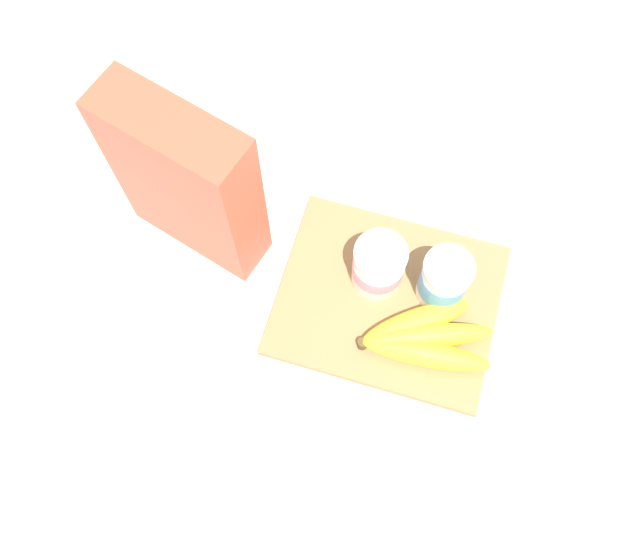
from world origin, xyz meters
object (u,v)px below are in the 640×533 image
(cereal_box, at_px, (188,183))
(yogurt_cup_back, at_px, (445,280))
(cutting_board, at_px, (389,300))
(yogurt_cup_front, at_px, (379,266))
(banana_bunch, at_px, (424,338))

(cereal_box, bearing_deg, yogurt_cup_back, -164.51)
(cutting_board, distance_m, yogurt_cup_back, 0.09)
(yogurt_cup_front, bearing_deg, banana_bunch, -41.22)
(cutting_board, relative_size, cereal_box, 1.07)
(cutting_board, height_order, yogurt_cup_front, yogurt_cup_front)
(cutting_board, height_order, yogurt_cup_back, yogurt_cup_back)
(cutting_board, height_order, cereal_box, cereal_box)
(yogurt_cup_front, height_order, banana_bunch, yogurt_cup_front)
(yogurt_cup_front, bearing_deg, cereal_box, 178.46)
(banana_bunch, bearing_deg, yogurt_cup_back, 85.69)
(banana_bunch, bearing_deg, cutting_board, 141.19)
(cereal_box, height_order, yogurt_cup_front, cereal_box)
(cutting_board, bearing_deg, banana_bunch, -38.81)
(cutting_board, height_order, banana_bunch, banana_bunch)
(yogurt_cup_front, height_order, yogurt_cup_back, yogurt_cup_back)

